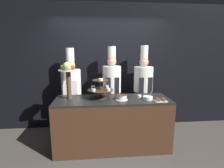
% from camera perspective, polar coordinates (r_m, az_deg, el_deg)
% --- Properties ---
extents(ground_plane, '(14.00, 14.00, 0.00)m').
position_cam_1_polar(ground_plane, '(3.21, 0.81, -22.97)').
color(ground_plane, '#47423D').
extents(wall_back, '(10.00, 0.06, 2.80)m').
position_cam_1_polar(wall_back, '(4.02, -1.19, 5.48)').
color(wall_back, black).
rests_on(wall_back, ground_plane).
extents(buffet_counter, '(2.04, 0.70, 0.94)m').
position_cam_1_polar(buffet_counter, '(3.28, 0.17, -12.74)').
color(buffet_counter, '#422819').
rests_on(buffet_counter, ground_plane).
extents(tiered_stand, '(0.45, 0.45, 0.38)m').
position_cam_1_polar(tiered_stand, '(3.10, -3.79, -1.44)').
color(tiered_stand, '#3D2819').
rests_on(tiered_stand, buffet_counter).
extents(fruit_pedestal, '(0.34, 0.34, 0.66)m').
position_cam_1_polar(fruit_pedestal, '(3.10, -14.17, 3.23)').
color(fruit_pedestal, brown).
rests_on(fruit_pedestal, buffet_counter).
extents(cake_round, '(0.22, 0.22, 0.09)m').
position_cam_1_polar(cake_round, '(3.06, 3.12, -4.41)').
color(cake_round, white).
rests_on(cake_round, buffet_counter).
extents(cup_white, '(0.07, 0.07, 0.05)m').
position_cam_1_polar(cup_white, '(3.22, 8.94, -4.01)').
color(cup_white, white).
rests_on(cup_white, buffet_counter).
extents(cake_square_tray, '(0.21, 0.16, 0.05)m').
position_cam_1_polar(cake_square_tray, '(3.10, 15.58, -5.06)').
color(cake_square_tray, white).
rests_on(cake_square_tray, buffet_counter).
extents(serving_bowl_near, '(0.17, 0.17, 0.16)m').
position_cam_1_polar(serving_bowl_near, '(3.13, 11.62, -4.48)').
color(serving_bowl_near, white).
rests_on(serving_bowl_near, buffet_counter).
extents(chef_left, '(0.40, 0.40, 1.83)m').
position_cam_1_polar(chef_left, '(3.74, -13.08, -1.93)').
color(chef_left, '#38332D').
rests_on(chef_left, ground_plane).
extents(chef_center_left, '(0.38, 0.38, 1.87)m').
position_cam_1_polar(chef_center_left, '(3.71, -0.08, -1.12)').
color(chef_center_left, '#28282D').
rests_on(chef_center_left, ground_plane).
extents(chef_center_right, '(0.40, 0.40, 1.89)m').
position_cam_1_polar(chef_center_right, '(3.83, 10.12, -1.09)').
color(chef_center_right, '#38332D').
rests_on(chef_center_right, ground_plane).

